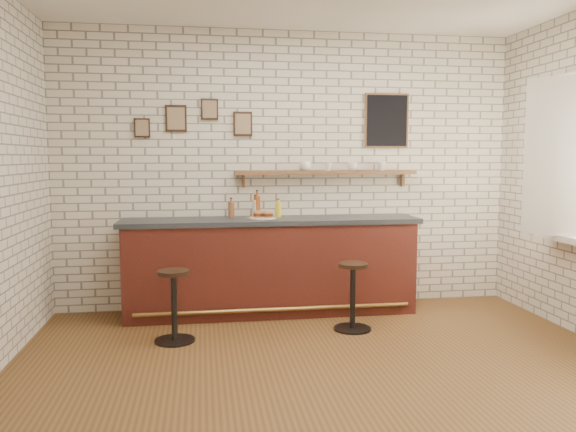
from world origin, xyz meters
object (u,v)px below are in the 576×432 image
Objects in this scene: shelf_cup_a at (305,166)px; ciabatta_sandwich at (263,214)px; bar_stool_right at (353,294)px; bar_counter at (271,266)px; bitters_bottle_brown at (231,209)px; bitters_bottle_white at (255,208)px; shelf_cup_c at (352,167)px; condiment_bottle_yellow at (278,209)px; bitters_bottle_amber at (257,206)px; shelf_cup_b at (328,167)px; sandwich_plate at (262,218)px; shelf_cup_d at (381,166)px; bar_stool_left at (174,303)px.

ciabatta_sandwich is at bearing -154.24° from shelf_cup_a.
bar_stool_right is (0.78, -0.70, -0.71)m from ciabatta_sandwich.
bar_counter is 14.58× the size of bitters_bottle_brown.
bitters_bottle_white reaches higher than bar_counter.
bitters_bottle_brown is 1.41m from shelf_cup_c.
ciabatta_sandwich is 0.33× the size of bar_stool_right.
bitters_bottle_white is 0.25m from condiment_bottle_yellow.
bitters_bottle_brown is 0.50m from condiment_bottle_yellow.
shelf_cup_a reaches higher than condiment_bottle_yellow.
bitters_bottle_amber is 3.21× the size of shelf_cup_b.
sandwich_plate is 1.47m from shelf_cup_d.
sandwich_plate is 1.36m from bar_stool_left.
bitters_bottle_amber is 0.68m from shelf_cup_a.
shelf_cup_a reaches higher than shelf_cup_d.
shelf_cup_c reaches higher than bitters_bottle_white.
bitters_bottle_white is 1.41m from bar_stool_right.
shelf_cup_c reaches higher than bar_counter.
bar_stool_right is (0.70, -0.71, -0.16)m from bar_counter.
shelf_cup_c is (1.02, 0.21, 0.53)m from sandwich_plate.
shelf_cup_a is at bearing 6.77° from bitters_bottle_white.
bar_stool_right is 1.52m from shelf_cup_c.
shelf_cup_c is (0.83, 0.07, 0.45)m from condiment_bottle_yellow.
bar_stool_right is (0.85, -0.84, -0.76)m from bitters_bottle_white.
shelf_cup_c is at bearing 3.54° from bitters_bottle_amber.
shelf_cup_c is (1.90, 1.00, 1.20)m from bar_stool_left.
bar_stool_right is at bearing -138.16° from shelf_cup_b.
bar_stool_left is at bearing 141.88° from shelf_cup_c.
bitters_bottle_white reaches higher than bar_stool_right.
shelf_cup_d is (1.34, 0.21, 0.49)m from ciabatta_sandwich.
bar_stool_right is (0.60, -0.84, -0.75)m from condiment_bottle_yellow.
bar_counter is at bearing 126.34° from shelf_cup_c.
ciabatta_sandwich is 0.72m from shelf_cup_a.
bar_stool_right is (1.67, 0.09, -0.00)m from bar_stool_left.
bar_counter is at bearing 5.77° from sandwich_plate.
sandwich_plate is 2.50× the size of shelf_cup_c.
bitters_bottle_amber is at bearing 133.68° from shelf_cup_b.
condiment_bottle_yellow is 0.72m from shelf_cup_b.
condiment_bottle_yellow is 1.60m from bar_stool_left.
bitters_bottle_white is (0.26, 0.00, 0.01)m from bitters_bottle_brown.
bar_stool_right is 1.54m from shelf_cup_a.
bar_stool_left is (-0.82, -0.93, -0.76)m from bitters_bottle_white.
bitters_bottle_brown is 2.36× the size of shelf_cup_b.
shelf_cup_c reaches higher than sandwich_plate.
shelf_cup_a reaches higher than shelf_cup_c.
bitters_bottle_brown is 0.89× the size of bitters_bottle_white.
bar_counter is 0.73m from bitters_bottle_brown.
ciabatta_sandwich is 2.38× the size of shelf_cup_b.
condiment_bottle_yellow is 1.85× the size of shelf_cup_d.
bar_stool_right is at bearing -170.13° from shelf_cup_c.
shelf_cup_b reaches higher than bar_stool_left.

